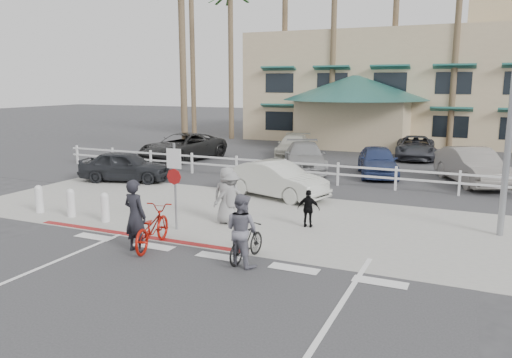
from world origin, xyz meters
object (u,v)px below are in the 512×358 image
at_px(car_red_compact, 125,166).
at_px(car_white_sedan, 277,180).
at_px(sign_post, 175,182).
at_px(bike_red, 152,228).
at_px(bike_black, 247,242).

bearing_deg(car_red_compact, car_white_sedan, -107.57).
relative_size(sign_post, bike_red, 1.40).
xyz_separation_m(sign_post, bike_black, (3.03, -1.52, -0.98)).
xyz_separation_m(bike_red, bike_black, (2.72, 0.11, -0.07)).
bearing_deg(car_red_compact, bike_red, -153.40).
height_order(sign_post, bike_black, sign_post).
height_order(bike_black, car_red_compact, car_red_compact).
bearing_deg(sign_post, bike_red, -79.27).
bearing_deg(bike_red, sign_post, -91.92).
bearing_deg(bike_red, car_white_sedan, -109.32).
bearing_deg(car_white_sedan, bike_red, -169.44).
xyz_separation_m(sign_post, car_white_sedan, (1.11, 5.24, -0.77)).
relative_size(bike_black, car_red_compact, 0.39).
xyz_separation_m(bike_red, car_red_compact, (-6.51, 7.09, 0.14)).
relative_size(bike_red, car_white_sedan, 0.50).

